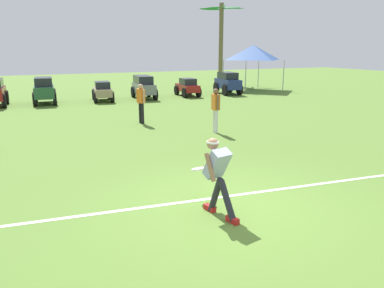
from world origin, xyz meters
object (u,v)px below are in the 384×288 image
(parked_car_slot_d, at_px, (103,91))
(event_tent, at_px, (253,52))
(parked_car_slot_c, at_px, (44,90))
(palm_tree_left_of_centre, at_px, (221,37))
(parked_car_slot_g, at_px, (228,82))
(frisbee_in_flight, at_px, (198,169))
(teammate_midfield, at_px, (216,106))
(parked_car_slot_e, at_px, (144,86))
(parked_car_slot_f, at_px, (187,87))
(teammate_deep, at_px, (141,100))
(frisbee_thrower, at_px, (217,173))

(parked_car_slot_d, bearing_deg, event_tent, 8.08)
(parked_car_slot_c, distance_m, palm_tree_left_of_centre, 16.09)
(palm_tree_left_of_centre, bearing_deg, parked_car_slot_g, -114.82)
(frisbee_in_flight, distance_m, parked_car_slot_g, 17.63)
(teammate_midfield, bearing_deg, parked_car_slot_d, 101.56)
(parked_car_slot_e, distance_m, palm_tree_left_of_centre, 11.61)
(teammate_midfield, xyz_separation_m, parked_car_slot_f, (3.25, 9.95, -0.38))
(parked_car_slot_g, height_order, event_tent, event_tent)
(parked_car_slot_c, bearing_deg, event_tent, 5.45)
(parked_car_slot_f, distance_m, palm_tree_left_of_centre, 9.63)
(frisbee_in_flight, height_order, event_tent, event_tent)
(parked_car_slot_d, distance_m, palm_tree_left_of_centre, 13.60)
(teammate_deep, bearing_deg, parked_car_slot_c, 113.31)
(teammate_deep, distance_m, parked_car_slot_d, 7.17)
(frisbee_thrower, distance_m, parked_car_slot_f, 17.17)
(parked_car_slot_d, bearing_deg, parked_car_slot_f, 0.90)
(teammate_deep, distance_m, parked_car_slot_f, 8.89)
(parked_car_slot_g, xyz_separation_m, event_tent, (2.88, 1.53, 1.87))
(palm_tree_left_of_centre, bearing_deg, teammate_midfield, -118.89)
(teammate_deep, bearing_deg, parked_car_slot_e, 72.30)
(parked_car_slot_e, bearing_deg, parked_car_slot_d, -179.13)
(parked_car_slot_d, height_order, parked_car_slot_e, parked_car_slot_e)
(parked_car_slot_c, height_order, palm_tree_left_of_centre, palm_tree_left_of_centre)
(teammate_midfield, height_order, parked_car_slot_e, teammate_midfield)
(parked_car_slot_e, bearing_deg, palm_tree_left_of_centre, 37.78)
(palm_tree_left_of_centre, distance_m, event_tent, 5.47)
(parked_car_slot_c, relative_size, event_tent, 0.74)
(frisbee_in_flight, bearing_deg, parked_car_slot_c, 97.43)
(parked_car_slot_g, height_order, palm_tree_left_of_centre, palm_tree_left_of_centre)
(frisbee_in_flight, xyz_separation_m, teammate_deep, (1.19, 7.87, 0.33))
(teammate_midfield, bearing_deg, teammate_deep, 124.95)
(parked_car_slot_c, bearing_deg, frisbee_in_flight, -82.57)
(teammate_midfield, height_order, parked_car_slot_g, teammate_midfield)
(parked_car_slot_f, bearing_deg, teammate_deep, -125.38)
(teammate_midfield, xyz_separation_m, event_tent, (8.96, 11.43, 1.67))
(frisbee_in_flight, distance_m, teammate_deep, 7.96)
(teammate_deep, height_order, parked_car_slot_c, teammate_deep)
(frisbee_in_flight, xyz_separation_m, teammate_midfield, (3.09, 5.16, 0.33))
(parked_car_slot_f, height_order, parked_car_slot_g, parked_car_slot_g)
(parked_car_slot_c, bearing_deg, frisbee_thrower, -83.03)
(frisbee_thrower, xyz_separation_m, parked_car_slot_e, (3.51, 15.91, -0.07))
(parked_car_slot_e, relative_size, parked_car_slot_f, 1.10)
(parked_car_slot_e, distance_m, parked_car_slot_f, 2.85)
(parked_car_slot_d, relative_size, palm_tree_left_of_centre, 0.35)
(frisbee_in_flight, bearing_deg, parked_car_slot_e, 76.96)
(frisbee_thrower, distance_m, teammate_deep, 8.79)
(frisbee_in_flight, height_order, teammate_midfield, teammate_midfield)
(parked_car_slot_g, bearing_deg, palm_tree_left_of_centre, 65.18)
(teammate_midfield, height_order, parked_car_slot_c, teammate_midfield)
(parked_car_slot_d, bearing_deg, frisbee_in_flight, -94.06)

